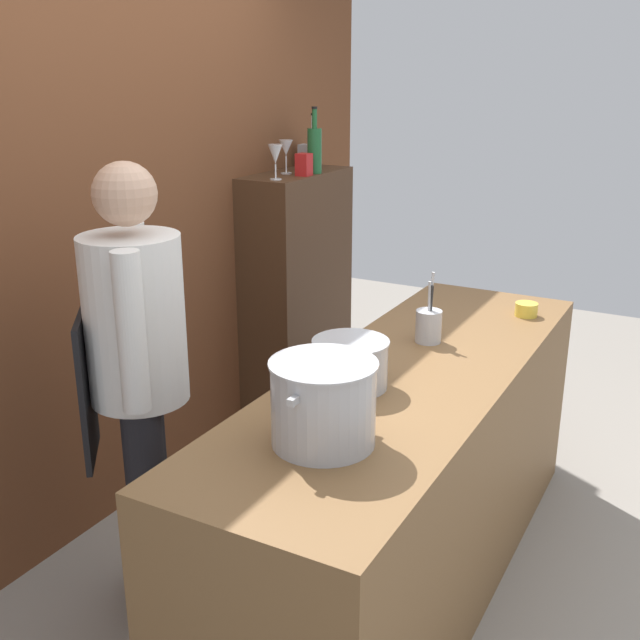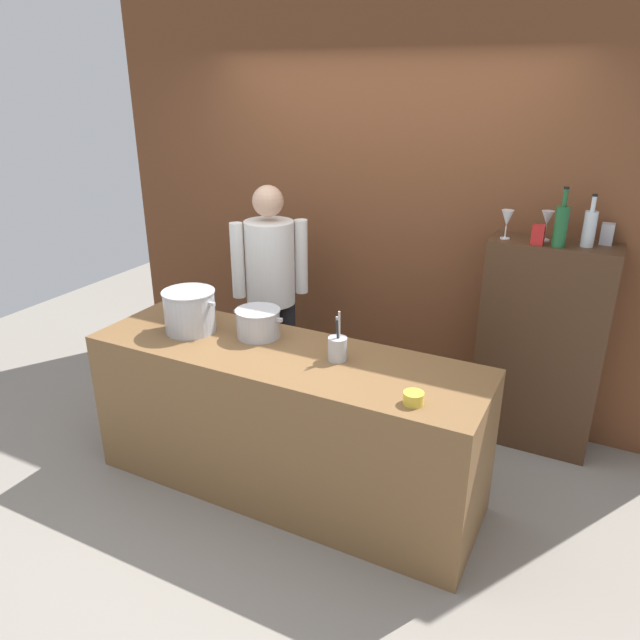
% 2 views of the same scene
% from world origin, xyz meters
% --- Properties ---
extents(ground_plane, '(8.00, 8.00, 0.00)m').
position_xyz_m(ground_plane, '(0.00, 0.00, 0.00)').
color(ground_plane, gray).
extents(brick_back_panel, '(4.40, 0.10, 3.00)m').
position_xyz_m(brick_back_panel, '(0.00, 1.40, 1.50)').
color(brick_back_panel, brown).
rests_on(brick_back_panel, ground_plane).
extents(prep_counter, '(2.29, 0.70, 0.90)m').
position_xyz_m(prep_counter, '(0.00, 0.00, 0.45)').
color(prep_counter, brown).
rests_on(prep_counter, ground_plane).
extents(bar_cabinet, '(0.76, 0.32, 1.39)m').
position_xyz_m(bar_cabinet, '(1.22, 1.19, 0.70)').
color(bar_cabinet, '#472D1C').
rests_on(bar_cabinet, ground_plane).
extents(chef, '(0.45, 0.43, 1.66)m').
position_xyz_m(chef, '(-0.56, 0.79, 0.96)').
color(chef, black).
rests_on(chef, ground_plane).
extents(stockpot_large, '(0.37, 0.31, 0.25)m').
position_xyz_m(stockpot_large, '(-0.65, 0.01, 1.03)').
color(stockpot_large, '#B7BABF').
rests_on(stockpot_large, prep_counter).
extents(stockpot_small, '(0.33, 0.26, 0.17)m').
position_xyz_m(stockpot_small, '(-0.24, 0.13, 0.98)').
color(stockpot_small, '#B7BABF').
rests_on(stockpot_small, prep_counter).
extents(utensil_crock, '(0.10, 0.10, 0.29)m').
position_xyz_m(utensil_crock, '(0.31, 0.05, 0.97)').
color(utensil_crock, '#B7BABF').
rests_on(utensil_crock, prep_counter).
extents(butter_jar, '(0.10, 0.10, 0.06)m').
position_xyz_m(butter_jar, '(0.83, -0.21, 0.93)').
color(butter_jar, yellow).
rests_on(butter_jar, prep_counter).
extents(wine_bottle_clear, '(0.07, 0.07, 0.31)m').
position_xyz_m(wine_bottle_clear, '(1.39, 1.17, 1.51)').
color(wine_bottle_clear, silver).
rests_on(wine_bottle_clear, bar_cabinet).
extents(wine_bottle_green, '(0.08, 0.08, 0.35)m').
position_xyz_m(wine_bottle_green, '(1.24, 1.09, 1.52)').
color(wine_bottle_green, '#1E592D').
rests_on(wine_bottle_green, bar_cabinet).
extents(wine_glass_short, '(0.08, 0.08, 0.18)m').
position_xyz_m(wine_glass_short, '(1.15, 1.21, 1.52)').
color(wine_glass_short, silver).
rests_on(wine_glass_short, bar_cabinet).
extents(wine_glass_tall, '(0.08, 0.08, 0.18)m').
position_xyz_m(wine_glass_tall, '(0.93, 1.14, 1.52)').
color(wine_glass_tall, silver).
rests_on(wine_glass_tall, bar_cabinet).
extents(spice_tin_silver, '(0.07, 0.07, 0.13)m').
position_xyz_m(spice_tin_silver, '(1.49, 1.28, 1.46)').
color(spice_tin_silver, '#B2B2B7').
rests_on(spice_tin_silver, bar_cabinet).
extents(spice_tin_red, '(0.07, 0.07, 0.12)m').
position_xyz_m(spice_tin_red, '(1.12, 1.09, 1.45)').
color(spice_tin_red, red).
rests_on(spice_tin_red, bar_cabinet).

